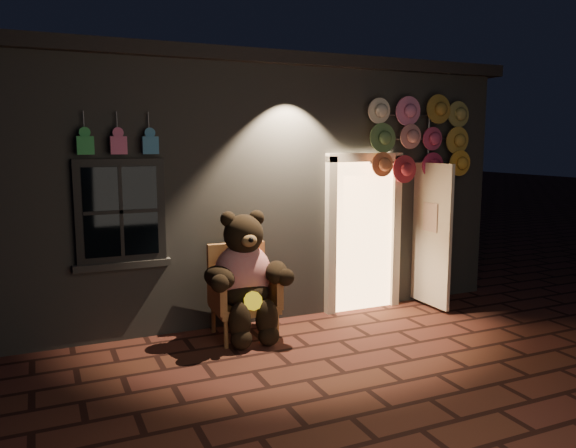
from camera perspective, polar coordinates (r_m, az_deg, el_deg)
ground at (r=6.29m, az=3.83°, el=-13.50°), size 60.00×60.00×0.00m
shop_building at (r=9.56m, az=-7.35°, el=4.66°), size 7.30×5.95×3.51m
wicker_armchair at (r=6.87m, az=-4.72°, el=-6.76°), size 0.79×0.71×1.10m
teddy_bear at (r=6.69m, az=-4.36°, el=-5.31°), size 1.12×0.88×1.54m
hat_rack at (r=8.08m, az=13.39°, el=8.24°), size 1.67×0.22×2.95m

